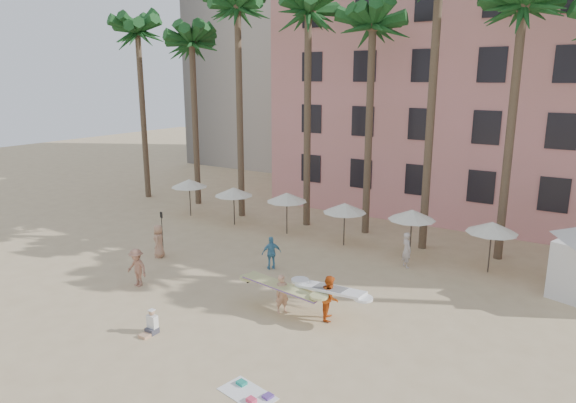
# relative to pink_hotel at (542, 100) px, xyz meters

# --- Properties ---
(ground) EXTENTS (120.00, 120.00, 0.00)m
(ground) POSITION_rel_pink_hotel_xyz_m (-7.00, -26.00, -8.00)
(ground) COLOR #D1B789
(ground) RESTS_ON ground
(pink_hotel) EXTENTS (35.00, 14.00, 16.00)m
(pink_hotel) POSITION_rel_pink_hotel_xyz_m (0.00, 0.00, 0.00)
(pink_hotel) COLOR pink
(pink_hotel) RESTS_ON ground
(palm_row) EXTENTS (44.40, 5.40, 16.30)m
(palm_row) POSITION_rel_pink_hotel_xyz_m (-6.49, -11.00, 4.97)
(palm_row) COLOR brown
(palm_row) RESTS_ON ground
(umbrella_row) EXTENTS (22.50, 2.70, 2.73)m
(umbrella_row) POSITION_rel_pink_hotel_xyz_m (-10.00, -13.50, -5.67)
(umbrella_row) COLOR #332B23
(umbrella_row) RESTS_ON ground
(beach_towel) EXTENTS (1.96, 1.32, 0.14)m
(beach_towel) POSITION_rel_pink_hotel_xyz_m (-3.96, -28.02, -7.97)
(beach_towel) COLOR white
(beach_towel) RESTS_ON ground
(carrier_yellow) EXTENTS (3.51, 0.79, 1.64)m
(carrier_yellow) POSITION_rel_pink_hotel_xyz_m (-6.23, -22.72, -7.05)
(carrier_yellow) COLOR tan
(carrier_yellow) RESTS_ON ground
(carrier_white) EXTENTS (3.02, 1.09, 1.84)m
(carrier_white) POSITION_rel_pink_hotel_xyz_m (-4.29, -22.16, -7.02)
(carrier_white) COLOR #D55616
(carrier_white) RESTS_ON ground
(beachgoers) EXTENTS (12.72, 9.88, 1.86)m
(beachgoers) POSITION_rel_pink_hotel_xyz_m (-11.67, -20.78, -7.10)
(beachgoers) COLOR #A87159
(beachgoers) RESTS_ON ground
(paddle) EXTENTS (0.18, 0.04, 2.23)m
(paddle) POSITION_rel_pink_hotel_xyz_m (-16.24, -19.76, -6.59)
(paddle) COLOR black
(paddle) RESTS_ON ground
(seated_man) EXTENTS (0.42, 0.73, 0.95)m
(seated_man) POSITION_rel_pink_hotel_xyz_m (-9.44, -26.94, -7.67)
(seated_man) COLOR #3F3F4C
(seated_man) RESTS_ON ground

